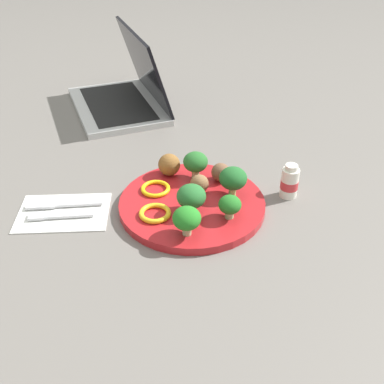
{
  "coord_description": "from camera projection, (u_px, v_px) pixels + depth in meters",
  "views": [
    {
      "loc": [
        0.09,
        0.72,
        0.52
      ],
      "look_at": [
        0.0,
        0.0,
        0.04
      ],
      "focal_mm": 43.16,
      "sensor_mm": 36.0,
      "label": 1
    }
  ],
  "objects": [
    {
      "name": "ground_plane",
      "position": [
        192.0,
        207.0,
        0.89
      ],
      "size": [
        4.0,
        4.0,
        0.0
      ],
      "primitive_type": "plane",
      "color": "slate"
    },
    {
      "name": "plate",
      "position": [
        192.0,
        204.0,
        0.89
      ],
      "size": [
        0.28,
        0.28,
        0.02
      ],
      "primitive_type": "cylinder",
      "color": "red",
      "rests_on": "ground_plane"
    },
    {
      "name": "broccoli_floret_front_right",
      "position": [
        196.0,
        162.0,
        0.93
      ],
      "size": [
        0.05,
        0.05,
        0.06
      ],
      "color": "#A5B980",
      "rests_on": "plate"
    },
    {
      "name": "broccoli_floret_mid_right",
      "position": [
        233.0,
        179.0,
        0.88
      ],
      "size": [
        0.05,
        0.05,
        0.06
      ],
      "color": "#9AC46A",
      "rests_on": "plate"
    },
    {
      "name": "broccoli_floret_near_rim",
      "position": [
        191.0,
        197.0,
        0.84
      ],
      "size": [
        0.05,
        0.05,
        0.06
      ],
      "color": "#A2B973",
      "rests_on": "plate"
    },
    {
      "name": "broccoli_floret_front_left",
      "position": [
        187.0,
        219.0,
        0.78
      ],
      "size": [
        0.05,
        0.05,
        0.05
      ],
      "color": "#A8B884",
      "rests_on": "plate"
    },
    {
      "name": "broccoli_floret_center",
      "position": [
        230.0,
        205.0,
        0.82
      ],
      "size": [
        0.04,
        0.04,
        0.04
      ],
      "color": "#96BA7C",
      "rests_on": "plate"
    },
    {
      "name": "meatball_mid_right",
      "position": [
        169.0,
        165.0,
        0.95
      ],
      "size": [
        0.05,
        0.05,
        0.05
      ],
      "primitive_type": "sphere",
      "color": "brown",
      "rests_on": "plate"
    },
    {
      "name": "meatball_front_left",
      "position": [
        221.0,
        172.0,
        0.93
      ],
      "size": [
        0.04,
        0.04,
        0.04
      ],
      "primitive_type": "sphere",
      "color": "brown",
      "rests_on": "plate"
    },
    {
      "name": "meatball_far_rim",
      "position": [
        199.0,
        184.0,
        0.9
      ],
      "size": [
        0.04,
        0.04,
        0.04
      ],
      "primitive_type": "sphere",
      "color": "brown",
      "rests_on": "plate"
    },
    {
      "name": "pepper_ring_mid_left",
      "position": [
        155.0,
        213.0,
        0.84
      ],
      "size": [
        0.06,
        0.06,
        0.01
      ],
      "primitive_type": "torus",
      "rotation": [
        0.0,
        0.0,
        3.05
      ],
      "color": "yellow",
      "rests_on": "plate"
    },
    {
      "name": "pepper_ring_far_rim",
      "position": [
        156.0,
        189.0,
        0.91
      ],
      "size": [
        0.07,
        0.07,
        0.01
      ],
      "primitive_type": "torus",
      "rotation": [
        0.0,
        0.0,
        0.19
      ],
      "color": "yellow",
      "rests_on": "plate"
    },
    {
      "name": "napkin",
      "position": [
        63.0,
        212.0,
        0.87
      ],
      "size": [
        0.18,
        0.13,
        0.01
      ],
      "primitive_type": "cube",
      "rotation": [
        0.0,
        0.0,
        -0.07
      ],
      "color": "white",
      "rests_on": "ground_plane"
    },
    {
      "name": "fork",
      "position": [
        57.0,
        216.0,
        0.86
      ],
      "size": [
        0.12,
        0.02,
        0.01
      ],
      "color": "silver",
      "rests_on": "napkin"
    },
    {
      "name": "knife",
      "position": [
        61.0,
        205.0,
        0.89
      ],
      "size": [
        0.15,
        0.02,
        0.01
      ],
      "color": "silver",
      "rests_on": "napkin"
    },
    {
      "name": "yogurt_bottle",
      "position": [
        290.0,
        182.0,
        0.91
      ],
      "size": [
        0.04,
        0.04,
        0.07
      ],
      "color": "white",
      "rests_on": "ground_plane"
    },
    {
      "name": "laptop",
      "position": [
        125.0,
        94.0,
        1.26
      ],
      "size": [
        0.29,
        0.36,
        0.21
      ],
      "color": "silver",
      "rests_on": "ground_plane"
    }
  ]
}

